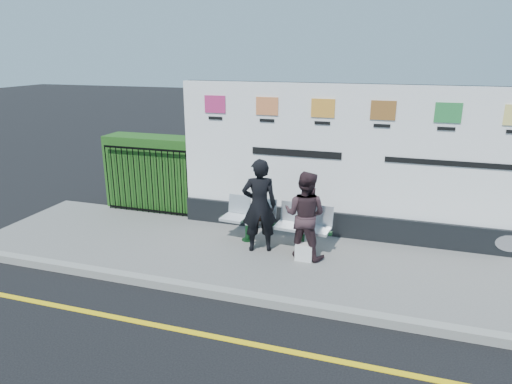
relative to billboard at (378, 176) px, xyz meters
The scene contains 12 objects.
ground 4.13m from the billboard, 97.40° to the right, with size 80.00×80.00×0.00m, color black.
pavement 1.98m from the billboard, 110.32° to the right, with size 14.00×3.00×0.12m, color slate.
kerb 3.19m from the billboard, 99.95° to the right, with size 14.00×0.18×0.14m, color gray.
yellow_line 4.13m from the billboard, 97.40° to the right, with size 14.00×0.10×0.01m, color yellow.
billboard is the anchor object (origin of this frame).
hedge 5.11m from the billboard, behind, with size 2.35×0.70×1.70m, color #215118.
railing 5.10m from the billboard, behind, with size 2.05×0.06×1.54m, color black, non-canonical shape.
bench 2.28m from the billboard, 153.64° to the right, with size 2.14×0.56×0.46m, color silver, non-canonical shape.
woman_left 2.38m from the billboard, 149.00° to the right, with size 0.64×0.42×1.76m, color black.
woman_right 1.76m from the billboard, 132.86° to the right, with size 0.78×0.61×1.60m, color #362327.
handbag_brown 2.38m from the billboard, 157.37° to the right, with size 0.24×0.10×0.19m, color black.
carrier_bag_white 2.11m from the billboard, 128.65° to the right, with size 0.31×0.18×0.31m, color silver.
Camera 1 is at (0.83, -4.89, 3.70)m, focal length 32.00 mm.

